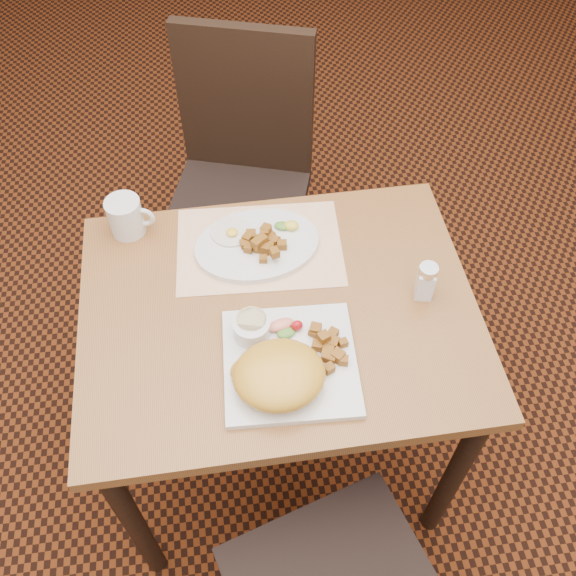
# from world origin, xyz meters

# --- Properties ---
(ground) EXTENTS (8.00, 8.00, 0.00)m
(ground) POSITION_xyz_m (0.00, 0.00, 0.00)
(ground) COLOR black
(ground) RESTS_ON ground
(table) EXTENTS (0.90, 0.70, 0.75)m
(table) POSITION_xyz_m (0.00, 0.00, 0.64)
(table) COLOR #935C2D
(table) RESTS_ON ground
(chair_far) EXTENTS (0.53, 0.54, 0.97)m
(chair_far) POSITION_xyz_m (-0.03, 0.71, 0.54)
(chair_far) COLOR black
(chair_far) RESTS_ON ground
(placemat) EXTENTS (0.42, 0.30, 0.00)m
(placemat) POSITION_xyz_m (-0.02, 0.19, 0.75)
(placemat) COLOR white
(placemat) RESTS_ON table
(plate_square) EXTENTS (0.30, 0.30, 0.02)m
(plate_square) POSITION_xyz_m (0.00, -0.15, 0.76)
(plate_square) COLOR silver
(plate_square) RESTS_ON table
(plate_oval) EXTENTS (0.33, 0.26, 0.02)m
(plate_oval) POSITION_xyz_m (-0.03, 0.19, 0.76)
(plate_oval) COLOR silver
(plate_oval) RESTS_ON placemat
(hollandaise_mound) EXTENTS (0.19, 0.17, 0.07)m
(hollandaise_mound) POSITION_xyz_m (-0.03, -0.20, 0.80)
(hollandaise_mound) COLOR gold
(hollandaise_mound) RESTS_ON plate_square
(ramekin) EXTENTS (0.08, 0.08, 0.04)m
(ramekin) POSITION_xyz_m (-0.07, -0.07, 0.79)
(ramekin) COLOR silver
(ramekin) RESTS_ON plate_square
(garnish_sq) EXTENTS (0.08, 0.06, 0.03)m
(garnish_sq) POSITION_xyz_m (0.01, -0.07, 0.78)
(garnish_sq) COLOR #387223
(garnish_sq) RESTS_ON plate_square
(fried_egg) EXTENTS (0.10, 0.10, 0.02)m
(fried_egg) POSITION_xyz_m (-0.09, 0.23, 0.77)
(fried_egg) COLOR white
(fried_egg) RESTS_ON plate_oval
(garnish_ov) EXTENTS (0.07, 0.04, 0.02)m
(garnish_ov) POSITION_xyz_m (0.05, 0.23, 0.78)
(garnish_ov) COLOR #387223
(garnish_ov) RESTS_ON plate_oval
(salt_shaker) EXTENTS (0.05, 0.05, 0.10)m
(salt_shaker) POSITION_xyz_m (0.33, -0.01, 0.80)
(salt_shaker) COLOR white
(salt_shaker) RESTS_ON table
(coffee_mug) EXTENTS (0.12, 0.09, 0.10)m
(coffee_mug) POSITION_xyz_m (-0.34, 0.29, 0.80)
(coffee_mug) COLOR silver
(coffee_mug) RESTS_ON table
(home_fries_sq) EXTENTS (0.11, 0.13, 0.04)m
(home_fries_sq) POSITION_xyz_m (0.08, -0.14, 0.78)
(home_fries_sq) COLOR #8F5817
(home_fries_sq) RESTS_ON plate_square
(home_fries_ov) EXTENTS (0.11, 0.12, 0.04)m
(home_fries_ov) POSITION_xyz_m (-0.01, 0.18, 0.78)
(home_fries_ov) COLOR #8F5817
(home_fries_ov) RESTS_ON plate_oval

